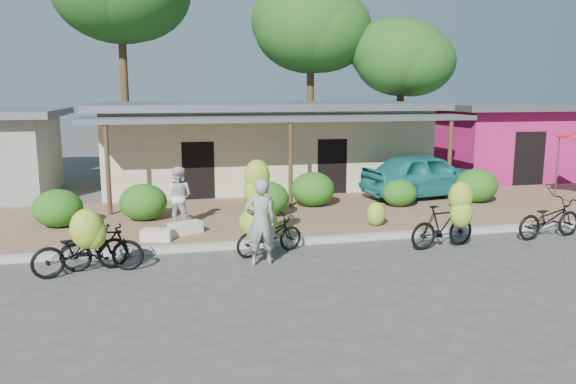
% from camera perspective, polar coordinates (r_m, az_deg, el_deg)
% --- Properties ---
extents(ground, '(100.00, 100.00, 0.00)m').
position_cam_1_polar(ground, '(12.55, 6.79, -7.44)').
color(ground, '#403E3C').
rests_on(ground, ground).
extents(sidewalk, '(60.00, 6.00, 0.12)m').
position_cam_1_polar(sidewalk, '(17.16, 1.12, -2.36)').
color(sidewalk, '#8D664C').
rests_on(sidewalk, ground).
extents(curb, '(60.00, 0.25, 0.15)m').
position_cam_1_polar(curb, '(14.35, 4.08, -4.82)').
color(curb, '#A8A399').
rests_on(curb, ground).
extents(shop_main, '(13.00, 8.50, 3.35)m').
position_cam_1_polar(shop_main, '(22.64, -2.58, 4.94)').
color(shop_main, beige).
rests_on(shop_main, ground).
extents(shop_pink, '(6.00, 6.00, 3.25)m').
position_cam_1_polar(shop_pink, '(26.69, 20.24, 5.01)').
color(shop_pink, '#BC1D71').
rests_on(shop_pink, ground).
extents(tree_center_right, '(5.76, 5.68, 9.21)m').
position_cam_1_polar(tree_center_right, '(29.01, 1.89, 16.61)').
color(tree_center_right, '#4F341F').
rests_on(tree_center_right, ground).
extents(tree_near_right, '(4.74, 4.59, 7.25)m').
position_cam_1_polar(tree_near_right, '(28.32, 11.03, 13.45)').
color(tree_near_right, '#4F341F').
rests_on(tree_near_right, ground).
extents(hedge_0, '(1.34, 1.20, 1.04)m').
position_cam_1_polar(hedge_0, '(16.55, -22.35, -1.54)').
color(hedge_0, '#1D5112').
rests_on(hedge_0, sidewalk).
extents(hedge_1, '(1.35, 1.22, 1.06)m').
position_cam_1_polar(hedge_1, '(16.67, -14.49, -1.00)').
color(hedge_1, '#1D5112').
rests_on(hedge_1, sidewalk).
extents(hedge_2, '(1.33, 1.20, 1.04)m').
position_cam_1_polar(hedge_2, '(16.69, -2.18, -0.69)').
color(hedge_2, '#1D5112').
rests_on(hedge_2, sidewalk).
extents(hedge_3, '(1.42, 1.28, 1.11)m').
position_cam_1_polar(hedge_3, '(18.13, 2.53, 0.29)').
color(hedge_3, '#1D5112').
rests_on(hedge_3, sidewalk).
extents(hedge_4, '(1.12, 1.01, 0.87)m').
position_cam_1_polar(hedge_4, '(18.44, 11.24, -0.10)').
color(hedge_4, '#1D5112').
rests_on(hedge_4, sidewalk).
extents(hedge_5, '(1.44, 1.30, 1.12)m').
position_cam_1_polar(hedge_5, '(19.78, 18.58, 0.62)').
color(hedge_5, '#1D5112').
rests_on(hedge_5, sidewalk).
extents(bike_far_left, '(2.11, 1.55, 1.51)m').
position_cam_1_polar(bike_far_left, '(12.45, -20.22, -5.18)').
color(bike_far_left, black).
rests_on(bike_far_left, ground).
extents(bike_left, '(1.80, 1.22, 1.33)m').
position_cam_1_polar(bike_left, '(12.47, -18.54, -5.17)').
color(bike_left, black).
rests_on(bike_left, ground).
extents(bike_center, '(1.87, 1.41, 2.19)m').
position_cam_1_polar(bike_center, '(13.34, -2.56, -2.55)').
color(bike_center, black).
rests_on(bike_center, ground).
extents(bike_right, '(1.86, 1.27, 1.75)m').
position_cam_1_polar(bike_right, '(14.03, 15.87, -2.82)').
color(bike_right, black).
rests_on(bike_right, ground).
extents(bike_far_right, '(2.07, 0.96, 1.05)m').
position_cam_1_polar(bike_far_right, '(16.13, 25.02, -2.46)').
color(bike_far_right, black).
rests_on(bike_far_right, ground).
extents(loose_banana_a, '(0.47, 0.40, 0.59)m').
position_cam_1_polar(loose_banana_a, '(14.71, -4.09, -3.09)').
color(loose_banana_a, '#AEC631').
rests_on(loose_banana_a, sidewalk).
extents(loose_banana_b, '(0.54, 0.46, 0.67)m').
position_cam_1_polar(loose_banana_b, '(14.63, -2.51, -2.98)').
color(loose_banana_b, '#AEC631').
rests_on(loose_banana_b, sidewalk).
extents(loose_banana_c, '(0.53, 0.45, 0.66)m').
position_cam_1_polar(loose_banana_c, '(15.67, 8.94, -2.22)').
color(loose_banana_c, '#AEC631').
rests_on(loose_banana_c, sidewalk).
extents(sack_near, '(0.94, 0.72, 0.30)m').
position_cam_1_polar(sack_near, '(14.92, -10.37, -3.61)').
color(sack_near, white).
rests_on(sack_near, sidewalk).
extents(sack_far, '(0.83, 0.57, 0.28)m').
position_cam_1_polar(sack_far, '(14.39, -13.18, -4.27)').
color(sack_far, white).
rests_on(sack_far, sidewalk).
extents(vendor, '(0.71, 0.48, 1.94)m').
position_cam_1_polar(vendor, '(12.31, -2.82, -3.05)').
color(vendor, gray).
rests_on(vendor, ground).
extents(bystander, '(0.98, 0.88, 1.65)m').
position_cam_1_polar(bystander, '(15.70, -11.09, -0.43)').
color(bystander, silver).
rests_on(bystander, sidewalk).
extents(teal_van, '(4.82, 2.55, 1.56)m').
position_cam_1_polar(teal_van, '(20.24, 13.79, 1.69)').
color(teal_van, '#1A7678').
rests_on(teal_van, sidewalk).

